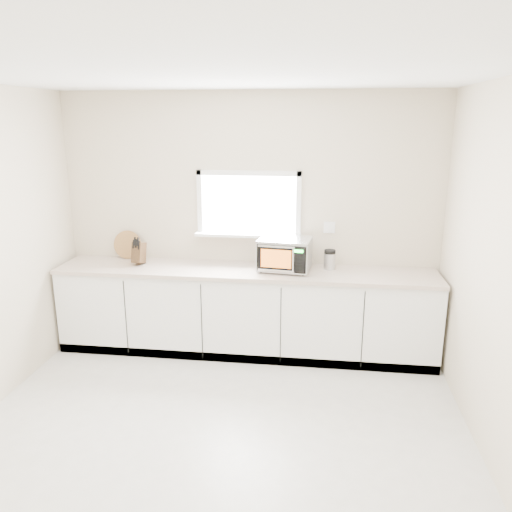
# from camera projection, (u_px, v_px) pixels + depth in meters

# --- Properties ---
(ground) EXTENTS (4.00, 4.00, 0.00)m
(ground) POSITION_uv_depth(u_px,v_px,m) (212.00, 450.00, 3.76)
(ground) COLOR beige
(ground) RESTS_ON ground
(back_wall) EXTENTS (4.00, 0.17, 2.70)m
(back_wall) POSITION_uv_depth(u_px,v_px,m) (249.00, 221.00, 5.31)
(back_wall) COLOR beige
(back_wall) RESTS_ON ground
(cabinets) EXTENTS (3.92, 0.60, 0.88)m
(cabinets) POSITION_uv_depth(u_px,v_px,m) (245.00, 312.00, 5.27)
(cabinets) COLOR white
(cabinets) RESTS_ON ground
(countertop) EXTENTS (3.92, 0.64, 0.04)m
(countertop) POSITION_uv_depth(u_px,v_px,m) (245.00, 271.00, 5.14)
(countertop) COLOR #C3AFA1
(countertop) RESTS_ON cabinets
(microwave) EXTENTS (0.55, 0.47, 0.33)m
(microwave) POSITION_uv_depth(u_px,v_px,m) (285.00, 254.00, 5.07)
(microwave) COLOR black
(microwave) RESTS_ON countertop
(knife_block) EXTENTS (0.11, 0.22, 0.31)m
(knife_block) POSITION_uv_depth(u_px,v_px,m) (139.00, 252.00, 5.28)
(knife_block) COLOR #462E19
(knife_block) RESTS_ON countertop
(cutting_board) EXTENTS (0.31, 0.07, 0.31)m
(cutting_board) POSITION_uv_depth(u_px,v_px,m) (128.00, 245.00, 5.50)
(cutting_board) COLOR #A67140
(cutting_board) RESTS_ON countertop
(coffee_grinder) EXTENTS (0.13, 0.13, 0.21)m
(coffee_grinder) POSITION_uv_depth(u_px,v_px,m) (330.00, 259.00, 5.11)
(coffee_grinder) COLOR #B2B5BA
(coffee_grinder) RESTS_ON countertop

